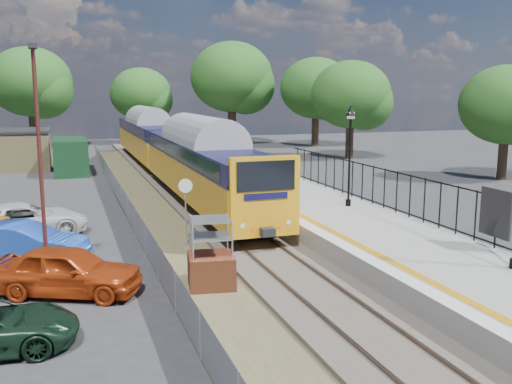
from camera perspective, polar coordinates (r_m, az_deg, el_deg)
name	(u,v)px	position (r m, az deg, el deg)	size (l,w,h in m)	color
ground	(290,276)	(19.23, 3.38, -8.36)	(120.00, 120.00, 0.00)	#2D2D30
track_bed	(207,215)	(27.99, -4.95, -2.35)	(5.90, 80.00, 0.29)	#473F38
platform	(308,209)	(27.83, 5.26, -1.67)	(5.00, 70.00, 0.90)	gray
platform_edge	(269,202)	(26.99, 1.26, -1.01)	(0.90, 70.00, 0.01)	silver
victorian_lamp_north	(350,132)	(26.01, 9.41, 5.98)	(0.44, 0.44, 4.60)	black
palisade_fence	(421,199)	(23.76, 16.16, -0.63)	(0.12, 26.00, 2.00)	black
wire_fence	(124,201)	(29.54, -13.09, -0.92)	(0.06, 52.00, 1.20)	#999EA3
outbuilding	(10,151)	(48.50, -23.35, 3.80)	(10.80, 10.10, 3.12)	tan
tree_line	(148,86)	(59.49, -10.79, 10.33)	(56.80, 43.80, 11.88)	#332319
train	(168,146)	(40.54, -8.79, 4.60)	(2.82, 40.83, 3.51)	orange
brick_plinth	(211,255)	(17.79, -4.53, -6.25)	(1.58, 1.58, 2.25)	brown
speed_sign	(186,201)	(22.48, -7.05, -0.89)	(0.54, 0.15, 2.72)	#999EA3
carpark_lamp	(39,153)	(18.55, -20.84, 3.69)	(0.25, 0.50, 7.45)	#461B17
car_red	(67,271)	(18.17, -18.35, -7.47)	(1.78, 4.43, 1.51)	#A9370F
car_blue	(22,244)	(21.87, -22.33, -4.80)	(1.59, 4.55, 1.50)	#1C44A8
car_white	(24,220)	(25.93, -22.17, -2.62)	(2.40, 5.20, 1.45)	silver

